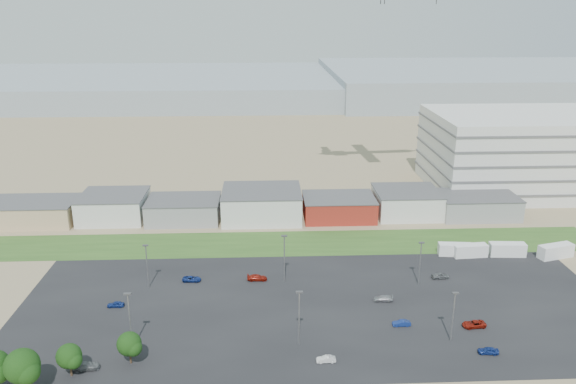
{
  "coord_description": "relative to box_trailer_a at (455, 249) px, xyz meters",
  "views": [
    {
      "loc": [
        -5.03,
        -79.92,
        57.49
      ],
      "look_at": [
        -0.61,
        22.0,
        23.77
      ],
      "focal_mm": 35.0,
      "sensor_mm": 36.0,
      "label": 1
    }
  ],
  "objects": [
    {
      "name": "ground",
      "position": [
        -40.93,
        -43.18,
        -1.48
      ],
      "size": [
        700.0,
        700.0,
        0.0
      ],
      "primitive_type": "plane",
      "color": "#8C7B59",
      "rests_on": "ground"
    },
    {
      "name": "parking_lot",
      "position": [
        -35.93,
        -23.18,
        -1.48
      ],
      "size": [
        120.0,
        50.0,
        0.01
      ],
      "primitive_type": "cube",
      "color": "black",
      "rests_on": "ground"
    },
    {
      "name": "grass_strip",
      "position": [
        -40.93,
        8.82,
        -1.47
      ],
      "size": [
        160.0,
        16.0,
        0.02
      ],
      "primitive_type": "cube",
      "color": "#2D511E",
      "rests_on": "ground"
    },
    {
      "name": "hills_backdrop",
      "position": [
        -0.93,
        271.82,
        3.02
      ],
      "size": [
        700.0,
        200.0,
        9.0
      ],
      "primitive_type": null,
      "color": "gray",
      "rests_on": "ground"
    },
    {
      "name": "building_row",
      "position": [
        -57.93,
        27.82,
        2.52
      ],
      "size": [
        170.0,
        20.0,
        8.0
      ],
      "primitive_type": null,
      "color": "silver",
      "rests_on": "ground"
    },
    {
      "name": "parking_garage",
      "position": [
        49.07,
        51.82,
        11.02
      ],
      "size": [
        80.0,
        40.0,
        25.0
      ],
      "primitive_type": "cube",
      "color": "silver",
      "rests_on": "ground"
    },
    {
      "name": "box_trailer_a",
      "position": [
        0.0,
        0.0,
        0.0
      ],
      "size": [
        8.1,
        3.25,
        2.96
      ],
      "primitive_type": null,
      "rotation": [
        0.0,
        0.0,
        -0.1
      ],
      "color": "silver",
      "rests_on": "ground"
    },
    {
      "name": "box_trailer_b",
      "position": [
        3.45,
        -0.93,
        0.05
      ],
      "size": [
        8.3,
        3.13,
        3.05
      ],
      "primitive_type": null,
      "rotation": [
        0.0,
        0.0,
        0.07
      ],
      "color": "silver",
      "rests_on": "ground"
    },
    {
      "name": "box_trailer_c",
      "position": [
        12.6,
        -0.85,
        0.12
      ],
      "size": [
        8.7,
        3.22,
        3.2
      ],
      "primitive_type": null,
      "rotation": [
        0.0,
        0.0,
        -0.07
      ],
      "color": "silver",
      "rests_on": "ground"
    },
    {
      "name": "box_trailer_d",
      "position": [
        23.83,
        -2.38,
        0.15
      ],
      "size": [
        9.12,
        4.96,
        3.27
      ],
      "primitive_type": null,
      "rotation": [
        0.0,
        0.0,
        0.27
      ],
      "color": "silver",
      "rests_on": "ground"
    },
    {
      "name": "tree_mid",
      "position": [
        -83.74,
        -47.87,
        2.87
      ],
      "size": [
        5.8,
        5.8,
        8.71
      ],
      "primitive_type": null,
      "color": "black",
      "rests_on": "ground"
    },
    {
      "name": "tree_right",
      "position": [
        -78.07,
        -43.78,
        1.81
      ],
      "size": [
        4.38,
        4.38,
        6.57
      ],
      "primitive_type": null,
      "color": "black",
      "rests_on": "ground"
    },
    {
      "name": "tree_near",
      "position": [
        -69.1,
        -40.72,
        1.82
      ],
      "size": [
        4.4,
        4.4,
        6.6
      ],
      "primitive_type": null,
      "color": "black",
      "rests_on": "ground"
    },
    {
      "name": "lightpole_front_l",
      "position": [
        -69.74,
        -36.41,
        3.99
      ],
      "size": [
        1.29,
        0.54,
        10.95
      ],
      "primitive_type": null,
      "color": "slate",
      "rests_on": "ground"
    },
    {
      "name": "lightpole_front_m",
      "position": [
        -40.25,
        -36.49,
        3.84
      ],
      "size": [
        1.25,
        0.52,
        10.65
      ],
      "primitive_type": null,
      "color": "slate",
      "rests_on": "ground"
    },
    {
      "name": "lightpole_front_r",
      "position": [
        -12.7,
        -36.43,
        3.4
      ],
      "size": [
        1.15,
        0.48,
        9.77
      ],
      "primitive_type": null,
      "color": "slate",
      "rests_on": "ground"
    },
    {
      "name": "lightpole_back_l",
      "position": [
        -71.26,
        -13.46,
        3.46
      ],
      "size": [
        1.16,
        0.48,
        9.89
      ],
      "primitive_type": null,
      "color": "slate",
      "rests_on": "ground"
    },
    {
      "name": "lightpole_back_m",
      "position": [
        -41.94,
        -11.98,
        3.98
      ],
      "size": [
        1.29,
        0.54,
        10.93
      ],
      "primitive_type": null,
      "color": "slate",
      "rests_on": "ground"
    },
    {
      "name": "lightpole_back_r",
      "position": [
        -12.77,
        -14.55,
        3.47
      ],
      "size": [
        1.16,
        0.48,
        9.89
      ],
      "primitive_type": null,
      "color": "slate",
      "rests_on": "ground"
    },
    {
      "name": "parked_car_0",
      "position": [
        -6.87,
        -32.11,
        -0.87
      ],
      "size": [
        4.6,
        2.47,
        1.23
      ],
      "primitive_type": "imported",
      "rotation": [
        0.0,
        0.0,
        -1.47
      ],
      "color": "maroon",
      "rests_on": "ground"
    },
    {
      "name": "parked_car_1",
      "position": [
        -20.44,
        -31.1,
        -0.91
      ],
      "size": [
        3.44,
        1.22,
        1.13
      ],
      "primitive_type": "imported",
      "rotation": [
        0.0,
        0.0,
        -1.56
      ],
      "color": "navy",
      "rests_on": "ground"
    },
    {
      "name": "parked_car_2",
      "position": [
        -7.46,
        -40.67,
        -0.88
      ],
      "size": [
        3.69,
        1.87,
        1.2
      ],
      "primitive_type": "imported",
      "rotation": [
        0.0,
        0.0,
        -1.7
      ],
      "color": "navy",
      "rests_on": "ground"
    },
    {
      "name": "parked_car_5",
      "position": [
        -76.34,
        -21.59,
        -0.91
      ],
      "size": [
        3.35,
        1.36,
        1.14
      ],
      "primitive_type": "imported",
      "rotation": [
        0.0,
        0.0,
        -1.58
      ],
      "color": "navy",
      "rests_on": "ground"
    },
    {
      "name": "parked_car_6",
      "position": [
        -47.94,
        -11.23,
        -0.85
      ],
      "size": [
        4.4,
        1.84,
        1.27
      ],
      "primitive_type": "imported",
      "rotation": [
        0.0,
        0.0,
        1.56
      ],
      "color": "maroon",
      "rests_on": "ground"
    },
    {
      "name": "parked_car_8",
      "position": [
        -7.19,
        -12.08,
        -0.83
      ],
      "size": [
        3.94,
        1.83,
        1.31
      ],
      "primitive_type": "imported",
      "rotation": [
        0.0,
        0.0,
        1.65
      ],
      "color": "#595B5E",
      "rests_on": "ground"
    },
    {
      "name": "parked_car_9",
      "position": [
        -62.35,
        -11.09,
        -0.92
      ],
      "size": [
        4.15,
        2.07,
        1.13
      ],
      "primitive_type": "imported",
      "rotation": [
        0.0,
        0.0,
        1.52
      ],
      "color": "navy",
      "rests_on": "ground"
    },
    {
      "name": "parked_car_10",
      "position": [
        -76.2,
        -42.16,
        -0.83
      ],
      "size": [
        4.66,
        2.35,
        1.3
      ],
      "primitive_type": "imported",
      "rotation": [
        0.0,
        0.0,
        1.69
      ],
      "color": "#595B5E",
      "rests_on": "ground"
    },
    {
      "name": "parked_car_12",
      "position": [
        -21.98,
        -21.58,
        -0.9
      ],
      "size": [
        4.15,
        1.95,
        1.17
      ],
      "primitive_type": "imported",
      "rotation": [
        0.0,
        0.0,
        -1.65
      ],
      "color": "#A5A5AA",
      "rests_on": "ground"
    },
    {
      "name": "parked_car_13",
      "position": [
        -35.96,
        -41.87,
        -0.94
      ],
      "size": [
        3.33,
        1.24,
        1.09
      ],
      "primitive_type": "imported",
      "rotation": [
        0.0,
        0.0,
        -1.54
      ],
      "color": "silver",
      "rests_on": "ground"
    }
  ]
}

